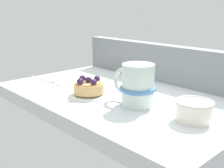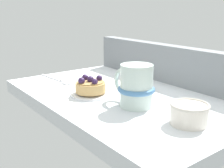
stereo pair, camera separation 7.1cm
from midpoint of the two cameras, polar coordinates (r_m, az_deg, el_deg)
The scene contains 7 objects.
ground_plane at distance 78.18cm, azimuth 4.99°, elevation -3.30°, with size 67.73×42.27×3.70cm, color silver.
window_rail_back at distance 89.72cm, azimuth 14.20°, elevation 3.81°, with size 66.37×4.16×11.59cm, color gray.
dessert_plate at distance 76.05cm, azimuth -1.67°, elevation -1.97°, with size 10.80×10.80×0.95cm.
raspberry_tart at distance 75.43cm, azimuth -1.70°, elevation -0.41°, with size 8.10×8.10×4.37cm.
coffee_mug at distance 67.15cm, azimuth 7.78°, elevation -0.45°, with size 12.67×8.92×10.22cm.
dessert_fork at distance 92.84cm, azimuth -9.15°, elevation 1.00°, with size 17.63×2.98×0.60cm.
sugar_bowl at distance 60.46cm, azimuth 18.59°, elevation -5.65°, with size 8.03×8.03×4.40cm.
Camera 2 is at (56.85, -47.25, 23.43)cm, focal length 45.37 mm.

